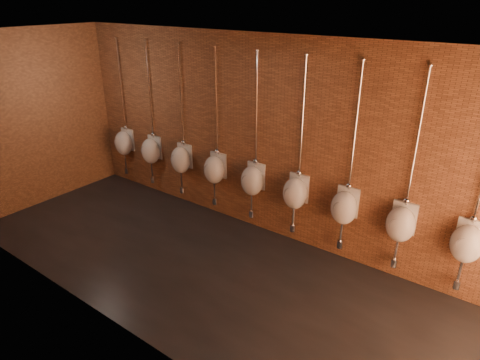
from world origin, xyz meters
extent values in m
plane|color=black|center=(0.00, 0.00, 0.00)|extent=(8.50, 8.50, 0.00)
cube|color=black|center=(0.00, 0.00, 3.20)|extent=(8.50, 3.00, 0.04)
cube|color=#9B5E38|center=(0.00, 1.50, 1.60)|extent=(8.50, 0.04, 3.20)
cube|color=#9B5E38|center=(0.00, -1.50, 1.60)|extent=(8.50, 0.04, 3.20)
cube|color=#9B5E38|center=(-4.25, 0.00, 1.60)|extent=(0.04, 3.00, 3.20)
ellipsoid|color=silver|center=(-3.61, 1.35, 0.90)|extent=(0.41, 0.36, 0.51)
cube|color=silver|center=(-3.61, 1.48, 0.95)|extent=(0.33, 0.06, 0.46)
cylinder|color=#A3A3A3|center=(-3.61, 1.23, 0.93)|extent=(0.22, 0.04, 0.22)
cylinder|color=silver|center=(-3.61, 1.46, 2.05)|extent=(0.03, 0.03, 1.80)
sphere|color=silver|center=(-3.61, 1.45, 1.21)|extent=(0.09, 0.09, 0.09)
cylinder|color=silver|center=(-3.61, 1.46, 2.95)|extent=(0.06, 0.06, 0.01)
cylinder|color=silver|center=(-3.61, 1.35, 0.53)|extent=(0.04, 0.04, 0.35)
cylinder|color=silver|center=(-3.61, 1.35, 0.30)|extent=(0.09, 0.09, 0.12)
cylinder|color=silver|center=(-3.61, 1.44, 0.30)|extent=(0.04, 0.17, 0.04)
ellipsoid|color=silver|center=(-2.81, 1.35, 0.90)|extent=(0.41, 0.36, 0.51)
cube|color=silver|center=(-2.81, 1.48, 0.95)|extent=(0.33, 0.06, 0.46)
cylinder|color=#A3A3A3|center=(-2.81, 1.23, 0.93)|extent=(0.22, 0.04, 0.22)
cylinder|color=silver|center=(-2.81, 1.46, 2.05)|extent=(0.03, 0.03, 1.80)
sphere|color=silver|center=(-2.81, 1.45, 1.21)|extent=(0.09, 0.09, 0.09)
cylinder|color=silver|center=(-2.81, 1.46, 2.95)|extent=(0.06, 0.06, 0.01)
cylinder|color=silver|center=(-2.81, 1.35, 0.53)|extent=(0.04, 0.04, 0.35)
cylinder|color=silver|center=(-2.81, 1.35, 0.30)|extent=(0.09, 0.09, 0.12)
cylinder|color=silver|center=(-2.81, 1.44, 0.30)|extent=(0.04, 0.17, 0.04)
ellipsoid|color=silver|center=(-2.00, 1.35, 0.90)|extent=(0.41, 0.36, 0.51)
cube|color=silver|center=(-2.00, 1.48, 0.95)|extent=(0.33, 0.06, 0.46)
cylinder|color=#A3A3A3|center=(-2.00, 1.23, 0.93)|extent=(0.22, 0.04, 0.22)
cylinder|color=silver|center=(-2.00, 1.46, 2.05)|extent=(0.03, 0.03, 1.80)
sphere|color=silver|center=(-2.00, 1.45, 1.21)|extent=(0.09, 0.09, 0.09)
cylinder|color=silver|center=(-2.00, 1.46, 2.95)|extent=(0.06, 0.06, 0.01)
cylinder|color=silver|center=(-2.00, 1.35, 0.53)|extent=(0.04, 0.04, 0.35)
cylinder|color=silver|center=(-2.00, 1.35, 0.30)|extent=(0.09, 0.09, 0.12)
cylinder|color=silver|center=(-2.00, 1.44, 0.30)|extent=(0.04, 0.17, 0.04)
ellipsoid|color=silver|center=(-1.20, 1.35, 0.90)|extent=(0.41, 0.36, 0.51)
cube|color=silver|center=(-1.20, 1.48, 0.95)|extent=(0.33, 0.06, 0.46)
cylinder|color=#A3A3A3|center=(-1.20, 1.23, 0.93)|extent=(0.22, 0.04, 0.22)
cylinder|color=silver|center=(-1.20, 1.46, 2.05)|extent=(0.03, 0.03, 1.80)
sphere|color=silver|center=(-1.20, 1.45, 1.21)|extent=(0.09, 0.09, 0.09)
cylinder|color=silver|center=(-1.20, 1.46, 2.95)|extent=(0.06, 0.06, 0.01)
cylinder|color=silver|center=(-1.20, 1.35, 0.53)|extent=(0.04, 0.04, 0.35)
cylinder|color=silver|center=(-1.20, 1.35, 0.30)|extent=(0.09, 0.09, 0.12)
cylinder|color=silver|center=(-1.20, 1.44, 0.30)|extent=(0.04, 0.17, 0.04)
ellipsoid|color=silver|center=(-0.40, 1.35, 0.90)|extent=(0.41, 0.36, 0.51)
cube|color=silver|center=(-0.40, 1.48, 0.95)|extent=(0.33, 0.06, 0.46)
cylinder|color=#A3A3A3|center=(-0.40, 1.23, 0.93)|extent=(0.22, 0.04, 0.22)
cylinder|color=silver|center=(-0.40, 1.46, 2.05)|extent=(0.03, 0.03, 1.80)
sphere|color=silver|center=(-0.40, 1.45, 1.21)|extent=(0.09, 0.09, 0.09)
cylinder|color=silver|center=(-0.40, 1.46, 2.95)|extent=(0.06, 0.06, 0.01)
cylinder|color=silver|center=(-0.40, 1.35, 0.53)|extent=(0.04, 0.04, 0.35)
cylinder|color=silver|center=(-0.40, 1.35, 0.30)|extent=(0.09, 0.09, 0.12)
cylinder|color=silver|center=(-0.40, 1.44, 0.30)|extent=(0.04, 0.17, 0.04)
ellipsoid|color=silver|center=(0.40, 1.35, 0.90)|extent=(0.41, 0.36, 0.51)
cube|color=silver|center=(0.40, 1.48, 0.95)|extent=(0.33, 0.06, 0.46)
cylinder|color=#A3A3A3|center=(0.40, 1.23, 0.93)|extent=(0.22, 0.04, 0.22)
cylinder|color=silver|center=(0.40, 1.46, 2.05)|extent=(0.03, 0.03, 1.80)
sphere|color=silver|center=(0.40, 1.45, 1.21)|extent=(0.09, 0.09, 0.09)
cylinder|color=silver|center=(0.40, 1.46, 2.95)|extent=(0.06, 0.06, 0.01)
cylinder|color=silver|center=(0.40, 1.35, 0.53)|extent=(0.04, 0.04, 0.35)
cylinder|color=silver|center=(0.40, 1.35, 0.30)|extent=(0.09, 0.09, 0.12)
cylinder|color=silver|center=(0.40, 1.44, 0.30)|extent=(0.04, 0.17, 0.04)
ellipsoid|color=silver|center=(1.21, 1.35, 0.90)|extent=(0.41, 0.36, 0.51)
cube|color=silver|center=(1.21, 1.48, 0.95)|extent=(0.33, 0.06, 0.46)
cylinder|color=#A3A3A3|center=(1.21, 1.23, 0.93)|extent=(0.22, 0.04, 0.22)
cylinder|color=silver|center=(1.21, 1.46, 2.05)|extent=(0.03, 0.03, 1.80)
sphere|color=silver|center=(1.21, 1.45, 1.21)|extent=(0.09, 0.09, 0.09)
cylinder|color=silver|center=(1.21, 1.46, 2.95)|extent=(0.06, 0.06, 0.01)
cylinder|color=silver|center=(1.21, 1.35, 0.53)|extent=(0.04, 0.04, 0.35)
cylinder|color=silver|center=(1.21, 1.35, 0.30)|extent=(0.09, 0.09, 0.12)
cylinder|color=silver|center=(1.21, 1.44, 0.30)|extent=(0.04, 0.17, 0.04)
ellipsoid|color=silver|center=(2.01, 1.35, 0.90)|extent=(0.41, 0.36, 0.51)
cube|color=silver|center=(2.01, 1.48, 0.95)|extent=(0.33, 0.06, 0.46)
cylinder|color=#A3A3A3|center=(2.01, 1.23, 0.93)|extent=(0.22, 0.04, 0.22)
cylinder|color=silver|center=(2.01, 1.46, 2.05)|extent=(0.03, 0.03, 1.80)
sphere|color=silver|center=(2.01, 1.45, 1.21)|extent=(0.09, 0.09, 0.09)
cylinder|color=silver|center=(2.01, 1.46, 2.95)|extent=(0.06, 0.06, 0.01)
cylinder|color=silver|center=(2.01, 1.35, 0.53)|extent=(0.04, 0.04, 0.35)
cylinder|color=silver|center=(2.01, 1.35, 0.30)|extent=(0.09, 0.09, 0.12)
cylinder|color=silver|center=(2.01, 1.44, 0.30)|extent=(0.04, 0.17, 0.04)
ellipsoid|color=silver|center=(2.81, 1.35, 0.90)|extent=(0.41, 0.36, 0.51)
cube|color=silver|center=(2.81, 1.48, 0.95)|extent=(0.33, 0.06, 0.46)
cylinder|color=#A3A3A3|center=(2.81, 1.23, 0.93)|extent=(0.22, 0.04, 0.22)
sphere|color=silver|center=(2.81, 1.45, 1.21)|extent=(0.09, 0.09, 0.09)
cylinder|color=silver|center=(2.81, 1.35, 0.53)|extent=(0.04, 0.04, 0.35)
cylinder|color=silver|center=(2.81, 1.35, 0.30)|extent=(0.09, 0.09, 0.12)
cylinder|color=silver|center=(2.81, 1.44, 0.30)|extent=(0.04, 0.17, 0.04)
camera|label=1|loc=(3.25, -3.89, 3.71)|focal=32.00mm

